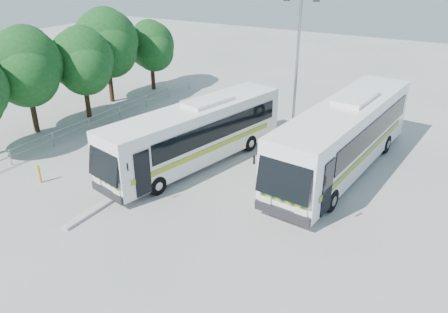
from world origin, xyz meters
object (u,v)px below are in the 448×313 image
Objects in this scene: tree_far_d at (107,42)px; bollard at (39,174)px; tree_far_b at (25,65)px; coach_adjacent at (344,135)px; tree_far_e at (151,45)px; tree_far_c at (82,60)px; lamppost at (297,62)px; coach_main at (196,133)px.

bollard is at bearing -62.34° from tree_far_d.
coach_adjacent is at bearing 13.59° from tree_far_b.
tree_far_e is (0.39, 12.10, -0.68)m from tree_far_b.
lamppost is at bearing 18.11° from tree_far_c.
tree_far_b is 12.13m from tree_far_e.
tree_far_d reaches higher than tree_far_c.
tree_far_e is at bearing 81.37° from tree_far_d.
lamppost is at bearing 3.44° from tree_far_d.
tree_far_e reaches higher than coach_adjacent.
coach_main is 8.58m from bollard.
tree_far_b is 1.07× the size of tree_far_c.
lamppost is at bearing 56.40° from bollard.
tree_far_d reaches higher than tree_far_e.
coach_adjacent is at bearing 35.53° from bollard.
tree_far_e is at bearing 153.37° from lamppost.
tree_far_c is 0.74× the size of lamppost.
tree_far_d is 1.24× the size of tree_far_e.
tree_far_d reaches higher than coach_adjacent.
tree_far_e is 5.85× the size of bollard.
tree_far_d is 14.10m from coach_main.
coach_main is 12.31× the size of bollard.
tree_far_c is 8.22m from tree_far_e.
tree_far_d is at bearing 177.28° from coach_adjacent.
tree_far_b is 20.16m from coach_adjacent.
tree_far_d reaches higher than coach_main.
tree_far_c is 3.93m from tree_far_d.
tree_far_d is 7.25× the size of bollard.
tree_far_b is at bearing -163.31° from lamppost.
tree_far_d is at bearing 170.56° from lamppost.
tree_far_e reaches higher than coach_main.
lamppost is (14.63, -3.58, 0.95)m from tree_far_e.
lamppost is at bearing -13.75° from tree_far_e.
tree_far_e is (0.68, 4.50, -0.93)m from tree_far_d.
tree_far_e is 15.93m from coach_main.
coach_adjacent reaches higher than bollard.
tree_far_b is at bearing -160.78° from coach_adjacent.
tree_far_c is at bearing -171.89° from coach_adjacent.
coach_main is (12.01, 1.39, -2.71)m from tree_far_b.
tree_far_e is at bearing 108.98° from bollard.
tree_far_d is (-0.30, 7.60, 0.25)m from tree_far_b.
bollard is at bearing -71.02° from tree_far_e.
tree_far_d is 0.84× the size of lamppost.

